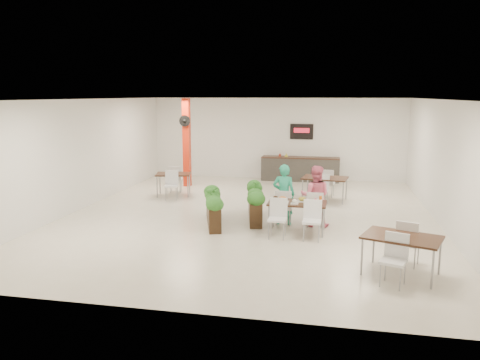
# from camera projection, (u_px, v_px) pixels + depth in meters

# --- Properties ---
(ground) EXTENTS (12.00, 12.00, 0.00)m
(ground) POSITION_uv_depth(u_px,v_px,m) (249.00, 216.00, 13.04)
(ground) COLOR beige
(ground) RESTS_ON ground
(room_shell) EXTENTS (10.10, 12.10, 3.22)m
(room_shell) POSITION_uv_depth(u_px,v_px,m) (249.00, 144.00, 12.68)
(room_shell) COLOR white
(room_shell) RESTS_ON ground
(red_column) EXTENTS (0.40, 0.41, 3.20)m
(red_column) POSITION_uv_depth(u_px,v_px,m) (187.00, 142.00, 16.98)
(red_column) COLOR red
(red_column) RESTS_ON ground
(service_counter) EXTENTS (3.00, 0.64, 2.20)m
(service_counter) POSITION_uv_depth(u_px,v_px,m) (300.00, 168.00, 18.21)
(service_counter) COLOR #302D2A
(service_counter) RESTS_ON ground
(main_table) EXTENTS (1.42, 1.64, 0.92)m
(main_table) POSITION_uv_depth(u_px,v_px,m) (297.00, 207.00, 11.37)
(main_table) COLOR black
(main_table) RESTS_ON ground
(diner_man) EXTENTS (0.58, 0.39, 1.58)m
(diner_man) POSITION_uv_depth(u_px,v_px,m) (284.00, 194.00, 12.05)
(diner_man) COLOR #27A980
(diner_man) RESTS_ON ground
(diner_woman) EXTENTS (0.77, 0.61, 1.57)m
(diner_woman) POSITION_uv_depth(u_px,v_px,m) (315.00, 196.00, 11.90)
(diner_woman) COLOR pink
(diner_woman) RESTS_ON ground
(planter_left) EXTENTS (0.85, 1.83, 0.99)m
(planter_left) POSITION_uv_depth(u_px,v_px,m) (213.00, 205.00, 12.07)
(planter_left) COLOR black
(planter_left) RESTS_ON ground
(planter_right) EXTENTS (0.72, 1.98, 1.05)m
(planter_right) POSITION_uv_depth(u_px,v_px,m) (255.00, 201.00, 12.57)
(planter_right) COLOR black
(planter_right) RESTS_ON ground
(side_table_a) EXTENTS (1.26, 1.67, 0.92)m
(side_table_a) POSITION_uv_depth(u_px,v_px,m) (173.00, 177.00, 15.51)
(side_table_a) COLOR black
(side_table_a) RESTS_ON ground
(side_table_b) EXTENTS (1.50, 1.66, 0.92)m
(side_table_b) POSITION_uv_depth(u_px,v_px,m) (325.00, 181.00, 14.79)
(side_table_b) COLOR black
(side_table_b) RESTS_ON ground
(side_table_c) EXTENTS (1.58, 1.67, 0.92)m
(side_table_c) POSITION_uv_depth(u_px,v_px,m) (402.00, 242.00, 8.65)
(side_table_c) COLOR black
(side_table_c) RESTS_ON ground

